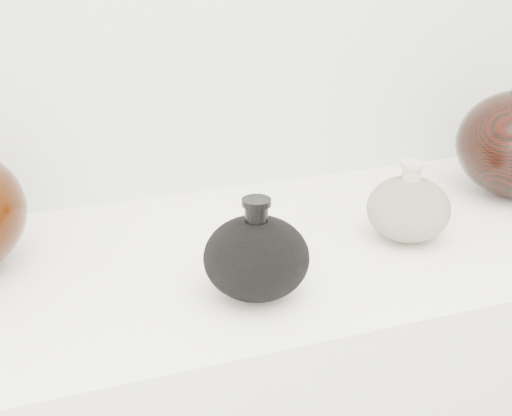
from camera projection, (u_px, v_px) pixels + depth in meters
name	position (u px, v px, depth m)	size (l,w,h in m)	color
black_gourd_vase	(256.00, 257.00, 0.90)	(0.17, 0.17, 0.13)	black
cream_gourd_vase	(408.00, 208.00, 1.06)	(0.14, 0.14, 0.12)	beige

